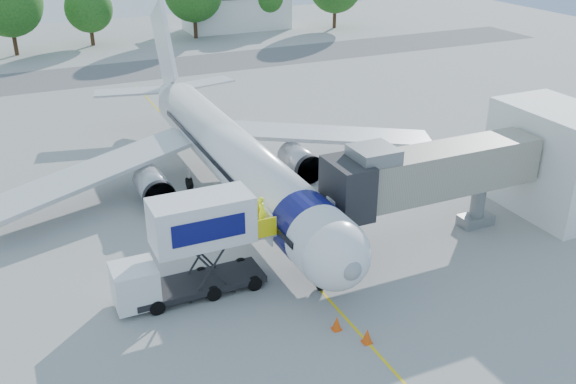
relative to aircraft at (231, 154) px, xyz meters
name	(u,v)px	position (x,y,z in m)	size (l,w,h in m)	color
ground	(254,217)	(0.00, -4.12, -2.95)	(160.00, 160.00, 0.00)	#999997
guidance_line	(254,217)	(0.00, -4.12, -2.94)	(0.15, 70.00, 0.01)	yellow
taxiway_strip	(124,72)	(0.00, 37.88, -2.94)	(120.00, 10.00, 0.01)	#59595B
aircraft	(231,154)	(0.00, 0.00, 0.00)	(34.17, 37.73, 11.35)	white
jet_bridge	(423,174)	(7.99, -11.12, 1.39)	(13.90, 3.20, 6.60)	gray
terminal_stub	(554,160)	(18.50, -11.12, 0.55)	(5.00, 8.00, 7.00)	silver
catering_hiloader	(191,248)	(-6.26, -11.12, -0.19)	(8.50, 2.44, 5.50)	black
ground_tug	(426,352)	(1.54, -20.95, -2.28)	(3.47, 2.26, 1.28)	silver
safety_cone_a	(367,336)	(-0.03, -18.54, -2.58)	(0.49, 0.49, 0.77)	#EC4B0C
safety_cone_b	(337,323)	(-0.86, -17.05, -2.58)	(0.48, 0.48, 0.76)	#EC4B0C
outbuilding_right	(237,12)	(22.00, 57.88, -0.29)	(16.40, 7.40, 5.30)	silver
tree_c	(8,3)	(-11.03, 52.88, 3.78)	(8.69, 8.69, 11.08)	#382314
tree_d	(89,9)	(-0.82, 54.91, 2.11)	(6.54, 6.54, 8.34)	#382314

